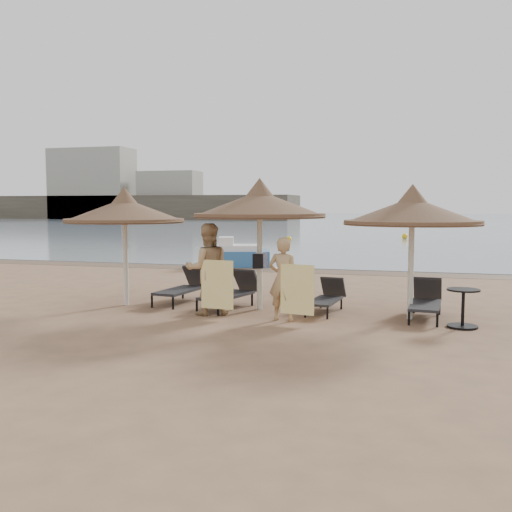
{
  "coord_description": "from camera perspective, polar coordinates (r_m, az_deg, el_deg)",
  "views": [
    {
      "loc": [
        3.54,
        -11.52,
        2.47
      ],
      "look_at": [
        0.0,
        1.2,
        1.28
      ],
      "focal_mm": 40.0,
      "sensor_mm": 36.0,
      "label": 1
    }
  ],
  "objects": [
    {
      "name": "ground",
      "position": [
        12.3,
        -1.52,
        -6.43
      ],
      "size": [
        160.0,
        160.0,
        0.0
      ],
      "primitive_type": "plane",
      "color": "#8F6749",
      "rests_on": "ground"
    },
    {
      "name": "sea",
      "position": [
        91.62,
        13.32,
        3.48
      ],
      "size": [
        200.0,
        140.0,
        0.03
      ],
      "primitive_type": "cube",
      "color": "slate",
      "rests_on": "ground"
    },
    {
      "name": "wet_sand_strip",
      "position": [
        21.36,
        5.88,
        -1.5
      ],
      "size": [
        200.0,
        1.6,
        0.01
      ],
      "primitive_type": "cube",
      "color": "brown",
      "rests_on": "ground"
    },
    {
      "name": "far_shore",
      "position": [
        93.82,
        -2.27,
        5.42
      ],
      "size": [
        150.0,
        54.8,
        12.0
      ],
      "color": "brown",
      "rests_on": "ground"
    },
    {
      "name": "palapa_left",
      "position": [
        14.27,
        -13.0,
        4.39
      ],
      "size": [
        2.93,
        2.93,
        2.9
      ],
      "rotation": [
        0.0,
        0.0,
        -0.09
      ],
      "color": "silver",
      "rests_on": "ground"
    },
    {
      "name": "palapa_center",
      "position": [
        13.33,
        0.37,
        5.12
      ],
      "size": [
        3.12,
        3.12,
        3.09
      ],
      "rotation": [
        0.0,
        0.0,
        0.27
      ],
      "color": "silver",
      "rests_on": "ground"
    },
    {
      "name": "palapa_right",
      "position": [
        12.61,
        15.35,
        4.29
      ],
      "size": [
        2.94,
        2.94,
        2.91
      ],
      "rotation": [
        0.0,
        0.0,
        -0.34
      ],
      "color": "silver",
      "rests_on": "ground"
    },
    {
      "name": "lounger_far_left",
      "position": [
        14.65,
        -7.17,
        -3.04
      ],
      "size": [
        0.89,
        2.01,
        0.87
      ],
      "rotation": [
        0.0,
        0.0,
        -0.13
      ],
      "color": "black",
      "rests_on": "ground"
    },
    {
      "name": "lounger_near_left",
      "position": [
        13.76,
        -2.34,
        -3.53
      ],
      "size": [
        1.14,
        2.05,
        0.87
      ],
      "rotation": [
        0.0,
        0.0,
        -0.27
      ],
      "color": "black",
      "rests_on": "ground"
    },
    {
      "name": "lounger_near_right",
      "position": [
        13.36,
        7.13,
        -4.07
      ],
      "size": [
        0.74,
        1.73,
        0.75
      ],
      "rotation": [
        0.0,
        0.0,
        -0.12
      ],
      "color": "black",
      "rests_on": "ground"
    },
    {
      "name": "lounger_far_right",
      "position": [
        13.1,
        16.63,
        -4.28
      ],
      "size": [
        0.74,
        1.89,
        0.83
      ],
      "rotation": [
        0.0,
        0.0,
        -0.07
      ],
      "color": "black",
      "rests_on": "ground"
    },
    {
      "name": "side_table",
      "position": [
        12.23,
        19.99,
        -5.05
      ],
      "size": [
        0.65,
        0.65,
        0.78
      ],
      "rotation": [
        0.0,
        0.0,
        -0.11
      ],
      "color": "black",
      "rests_on": "ground"
    },
    {
      "name": "person_left",
      "position": [
        12.81,
        -4.88,
        -0.58
      ],
      "size": [
        1.3,
        1.13,
        2.39
      ],
      "primitive_type": "imported",
      "rotation": [
        0.0,
        0.0,
        3.61
      ],
      "color": "tan",
      "rests_on": "ground"
    },
    {
      "name": "person_right",
      "position": [
        12.09,
        2.75,
        -1.63
      ],
      "size": [
        0.99,
        0.67,
        2.08
      ],
      "primitive_type": "imported",
      "rotation": [
        0.0,
        0.0,
        3.09
      ],
      "color": "tan",
      "rests_on": "ground"
    },
    {
      "name": "towel_left",
      "position": [
        12.42,
        -3.91,
        -2.87
      ],
      "size": [
        0.76,
        0.09,
        1.07
      ],
      "rotation": [
        0.0,
        0.0,
        -0.09
      ],
      "color": "yellow",
      "rests_on": "ground"
    },
    {
      "name": "towel_right",
      "position": [
        11.82,
        4.14,
        -3.37
      ],
      "size": [
        0.74,
        0.15,
        1.04
      ],
      "rotation": [
        0.0,
        0.0,
        -0.17
      ],
      "color": "yellow",
      "rests_on": "ground"
    },
    {
      "name": "bag_patterned",
      "position": [
        13.56,
        0.56,
        -0.38
      ],
      "size": [
        0.29,
        0.18,
        0.35
      ],
      "rotation": [
        0.0,
        0.0,
        0.33
      ],
      "color": "silver",
      "rests_on": "ground"
    },
    {
      "name": "bag_dark",
      "position": [
        13.24,
        0.18,
        -0.52
      ],
      "size": [
        0.25,
        0.17,
        0.34
      ],
      "rotation": [
        0.0,
        0.0,
        0.39
      ],
      "color": "black",
      "rests_on": "ground"
    },
    {
      "name": "pedal_boat",
      "position": [
        22.98,
        -1.94,
        0.08
      ],
      "size": [
        2.85,
        2.16,
        1.18
      ],
      "rotation": [
        0.0,
        0.0,
        0.29
      ],
      "color": "#2E66A7",
      "rests_on": "ground"
    },
    {
      "name": "buoy_left",
      "position": [
        38.08,
        3.3,
        1.7
      ],
      "size": [
        0.37,
        0.37,
        0.37
      ],
      "primitive_type": "sphere",
      "color": "yellow",
      "rests_on": "ground"
    },
    {
      "name": "buoy_mid",
      "position": [
        42.42,
        14.66,
        1.93
      ],
      "size": [
        0.41,
        0.41,
        0.41
      ],
      "primitive_type": "sphere",
      "color": "yellow",
      "rests_on": "ground"
    }
  ]
}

